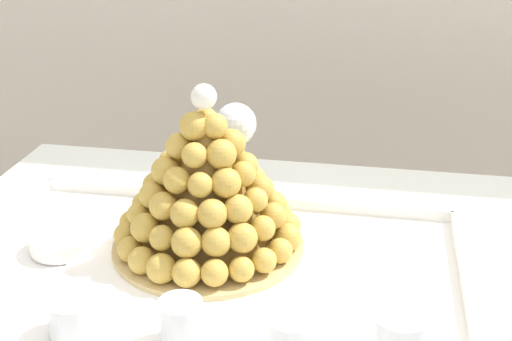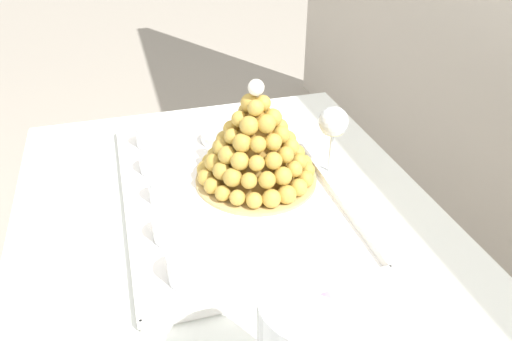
{
  "view_description": "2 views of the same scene",
  "coord_description": "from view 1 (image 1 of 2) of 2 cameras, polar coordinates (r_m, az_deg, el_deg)",
  "views": [
    {
      "loc": [
        -0.04,
        -0.76,
        1.26
      ],
      "look_at": [
        -0.18,
        0.02,
        0.91
      ],
      "focal_mm": 48.62,
      "sensor_mm": 36.0,
      "label": 1
    },
    {
      "loc": [
        0.64,
        -0.18,
        1.38
      ],
      "look_at": [
        -0.17,
        0.06,
        0.84
      ],
      "focal_mm": 34.61,
      "sensor_mm": 36.0,
      "label": 2
    }
  ],
  "objects": [
    {
      "name": "serving_tray",
      "position": [
        0.95,
        -3.84,
        -8.71
      ],
      "size": [
        0.68,
        0.45,
        0.02
      ],
      "color": "white",
      "rests_on": "buffet_table"
    },
    {
      "name": "croquembouche",
      "position": [
        0.97,
        -4.07,
        -1.53
      ],
      "size": [
        0.28,
        0.28,
        0.24
      ],
      "color": "tan",
      "rests_on": "serving_tray"
    },
    {
      "name": "dessert_cup_mid_left",
      "position": [
        0.86,
        -14.69,
        -11.54
      ],
      "size": [
        0.06,
        0.06,
        0.05
      ],
      "color": "silver",
      "rests_on": "serving_tray"
    },
    {
      "name": "dessert_cup_centre",
      "position": [
        0.82,
        -6.17,
        -12.39
      ],
      "size": [
        0.05,
        0.05,
        0.05
      ],
      "color": "silver",
      "rests_on": "serving_tray"
    },
    {
      "name": "dessert_cup_mid_right",
      "position": [
        0.79,
        2.93,
        -13.62
      ],
      "size": [
        0.06,
        0.06,
        0.05
      ],
      "color": "silver",
      "rests_on": "serving_tray"
    },
    {
      "name": "dessert_cup_right",
      "position": [
        0.8,
        11.72,
        -13.43
      ],
      "size": [
        0.06,
        0.06,
        0.06
      ],
      "color": "silver",
      "rests_on": "serving_tray"
    },
    {
      "name": "creme_brulee_ramekin",
      "position": [
        1.04,
        -15.69,
        -5.62
      ],
      "size": [
        0.09,
        0.09,
        0.02
      ],
      "color": "white",
      "rests_on": "serving_tray"
    },
    {
      "name": "wine_glass",
      "position": [
        1.12,
        -1.69,
        3.52
      ],
      "size": [
        0.07,
        0.07,
        0.17
      ],
      "color": "silver",
      "rests_on": "buffet_table"
    }
  ]
}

